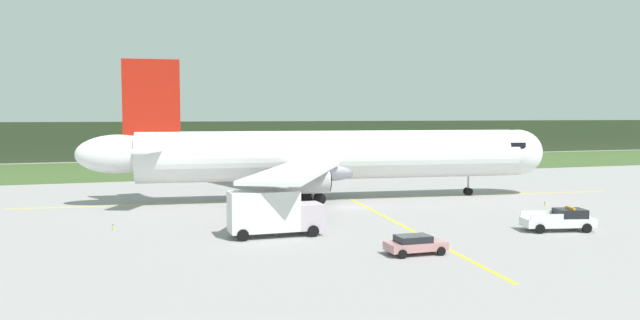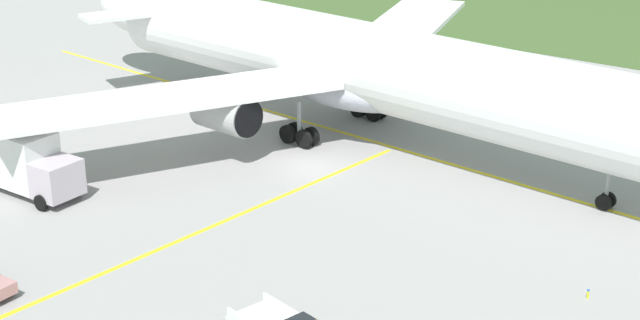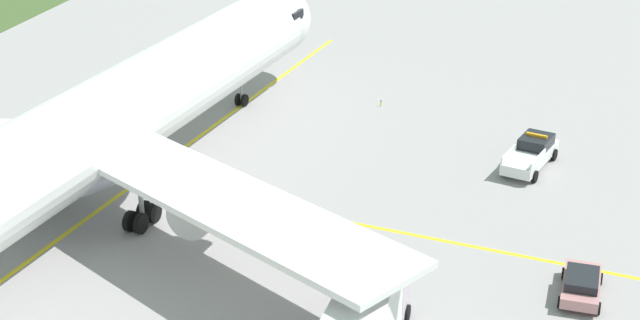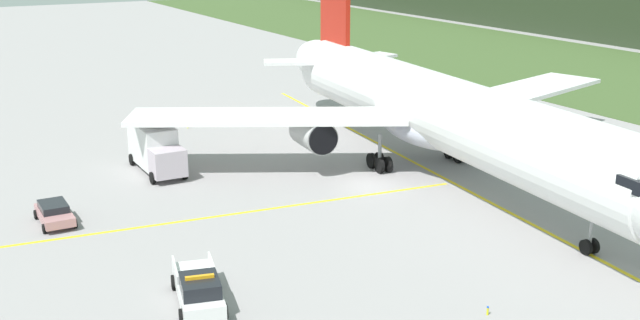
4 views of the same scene
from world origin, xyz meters
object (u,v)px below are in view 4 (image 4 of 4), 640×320
(airliner, at_px, (439,112))
(catering_truck, at_px, (155,148))
(ops_pickup_truck, at_px, (198,288))
(staff_car, at_px, (54,213))

(airliner, bearing_deg, catering_truck, -120.84)
(airliner, distance_m, ops_pickup_truck, 26.40)
(airliner, xyz_separation_m, catering_truck, (-10.92, -18.28, -2.94))
(airliner, relative_size, ops_pickup_truck, 8.77)
(ops_pickup_truck, relative_size, staff_car, 1.47)
(airliner, height_order, staff_car, airliner)
(airliner, relative_size, catering_truck, 7.26)
(ops_pickup_truck, bearing_deg, catering_truck, 167.47)
(airliner, bearing_deg, staff_car, -96.81)
(ops_pickup_truck, xyz_separation_m, staff_car, (-15.00, -3.96, -0.20))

